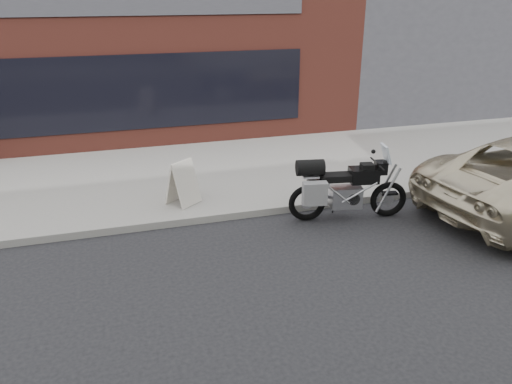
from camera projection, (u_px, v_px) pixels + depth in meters
ground at (324, 345)px, 6.48m from camera, size 120.00×120.00×0.00m
near_sidewalk at (214, 167)px, 12.67m from camera, size 44.00×6.00×0.15m
storefront at (115, 51)px, 17.53m from camera, size 14.00×10.07×4.50m
neighbour_building at (416, 22)px, 20.37m from camera, size 10.00×10.00×6.00m
motorcycle at (341, 188)px, 9.78m from camera, size 2.39×0.83×1.52m
sandwich_sign at (182, 182)px, 10.23m from camera, size 0.77×0.77×0.91m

